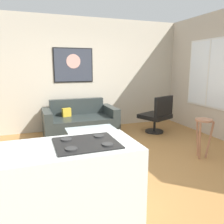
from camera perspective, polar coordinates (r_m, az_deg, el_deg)
The scene contains 9 objects.
ground at distance 3.95m, azimuth 1.86°, elevation -13.01°, with size 6.40×6.40×0.04m, color #A7743E.
back_wall at distance 5.91m, azimuth -6.99°, elevation 9.34°, with size 6.40×0.05×2.80m, color beige.
couch at distance 5.44m, azimuth -8.04°, elevation -2.74°, with size 1.69×0.92×0.82m.
coffee_table at distance 4.41m, azimuth -5.30°, elevation -4.74°, with size 0.94×0.51×0.43m.
armchair at distance 5.60m, azimuth 11.39°, elevation -0.70°, with size 0.83×0.82×0.92m.
bar_stool at distance 4.30m, azimuth 21.95°, elevation -4.06°, with size 0.34×0.33×0.71m.
kitchen_counter at distance 2.37m, azimuth -13.07°, elevation -18.53°, with size 1.54×0.70×0.90m.
wall_painting at distance 5.81m, azimuth -9.68°, elevation 11.56°, with size 0.98×0.03×0.84m.
window at distance 5.78m, azimuth 23.14°, elevation 8.88°, with size 0.03×1.34×1.57m.
Camera 1 is at (-1.35, -3.32, 1.62)m, focal length 36.33 mm.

